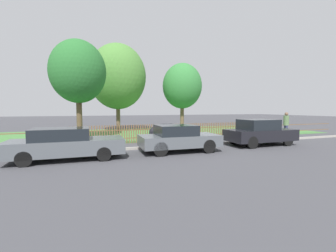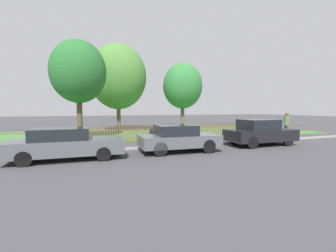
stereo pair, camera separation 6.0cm
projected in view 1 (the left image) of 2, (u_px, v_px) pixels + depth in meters
ground_plane at (180, 147)px, 12.18m from camera, size 120.00×120.00×0.00m
kerb_stone at (179, 146)px, 12.27m from camera, size 29.93×0.20×0.12m
grass_strip at (146, 133)px, 18.96m from camera, size 29.93×9.96×0.01m
park_fence at (166, 133)px, 14.26m from camera, size 29.93×0.05×1.12m
parked_car_silver_hatchback at (66, 144)px, 9.10m from camera, size 4.46×1.75×1.30m
parked_car_black_saloon at (178, 138)px, 10.82m from camera, size 3.85×1.88×1.29m
parked_car_navy_estate at (260, 132)px, 12.73m from camera, size 3.97×1.69×1.48m
covered_motorcycle at (165, 131)px, 13.56m from camera, size 2.02×0.89×1.18m
tree_nearest_kerb at (78, 72)px, 14.89m from camera, size 3.62×3.62×6.63m
tree_behind_motorcycle at (118, 77)px, 20.25m from camera, size 5.10×5.10×7.90m
tree_mid_park at (182, 86)px, 20.54m from camera, size 3.58×3.58×6.22m
pedestrian_near_fence at (286, 123)px, 16.18m from camera, size 0.51×0.51×1.83m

